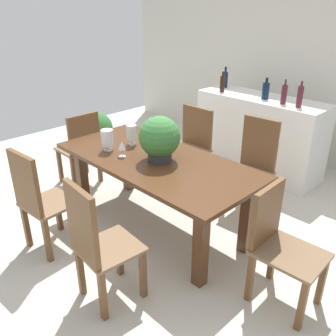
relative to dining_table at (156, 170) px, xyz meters
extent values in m
plane|color=beige|center=(0.00, 0.08, -0.63)|extent=(7.04, 7.04, 0.00)
cube|color=beige|center=(0.00, 2.68, 0.67)|extent=(6.40, 0.10, 2.60)
cube|color=#4C2D19|center=(0.00, 0.00, 0.10)|extent=(1.99, 0.94, 0.04)
cube|color=#4C2D19|center=(-0.83, -0.31, -0.28)|extent=(0.09, 0.09, 0.71)
cube|color=#4C2D19|center=(0.83, -0.31, -0.28)|extent=(0.09, 0.09, 0.71)
cube|color=#4C2D19|center=(-0.83, 0.31, -0.28)|extent=(0.09, 0.09, 0.71)
cube|color=#4C2D19|center=(0.83, 0.31, -0.28)|extent=(0.09, 0.09, 0.71)
cube|color=brown|center=(0.29, 0.70, -0.41)|extent=(0.05, 0.05, 0.43)
cube|color=brown|center=(0.64, 0.72, -0.41)|extent=(0.05, 0.05, 0.43)
cube|color=brown|center=(0.26, 1.03, -0.41)|extent=(0.05, 0.05, 0.43)
cube|color=brown|center=(0.61, 1.06, -0.41)|extent=(0.05, 0.05, 0.43)
cube|color=brown|center=(0.45, 0.88, -0.19)|extent=(0.46, 0.45, 0.03)
cube|color=brown|center=(0.43, 1.07, 0.10)|extent=(0.39, 0.07, 0.55)
cube|color=brown|center=(-0.29, -0.70, -0.41)|extent=(0.05, 0.05, 0.43)
cube|color=brown|center=(-0.63, -0.73, -0.41)|extent=(0.05, 0.05, 0.43)
cube|color=brown|center=(-0.26, -1.03, -0.41)|extent=(0.05, 0.05, 0.43)
cube|color=brown|center=(-0.60, -1.06, -0.41)|extent=(0.05, 0.05, 0.43)
cube|color=brown|center=(-0.45, -0.88, -0.19)|extent=(0.45, 0.44, 0.03)
cube|color=brown|center=(-0.43, -1.06, 0.09)|extent=(0.38, 0.07, 0.52)
cube|color=brown|center=(-0.65, 0.68, -0.41)|extent=(0.04, 0.04, 0.43)
cube|color=brown|center=(-0.24, 0.69, -0.41)|extent=(0.04, 0.04, 0.43)
cube|color=brown|center=(-0.65, 1.07, -0.41)|extent=(0.04, 0.04, 0.43)
cube|color=brown|center=(-0.25, 1.07, -0.41)|extent=(0.04, 0.04, 0.43)
cube|color=brown|center=(-0.45, 0.88, -0.19)|extent=(0.48, 0.46, 0.03)
cube|color=brown|center=(-0.45, 1.09, 0.06)|extent=(0.44, 0.04, 0.48)
cube|color=brown|center=(0.63, -0.72, -0.41)|extent=(0.05, 0.05, 0.43)
cube|color=brown|center=(0.30, -0.69, -0.41)|extent=(0.05, 0.05, 0.43)
cube|color=brown|center=(0.60, -1.07, -0.41)|extent=(0.05, 0.05, 0.43)
cube|color=brown|center=(0.27, -1.04, -0.41)|extent=(0.05, 0.05, 0.43)
cube|color=brown|center=(0.45, -0.88, -0.19)|extent=(0.44, 0.45, 0.03)
cube|color=brown|center=(0.43, -1.07, 0.10)|extent=(0.37, 0.07, 0.55)
cube|color=brown|center=(1.61, -0.16, -0.41)|extent=(0.05, 0.05, 0.43)
cube|color=brown|center=(1.60, 0.17, -0.41)|extent=(0.05, 0.05, 0.43)
cube|color=brown|center=(1.21, -0.17, -0.41)|extent=(0.05, 0.05, 0.43)
cube|color=brown|center=(1.20, 0.16, -0.41)|extent=(0.05, 0.05, 0.43)
cube|color=brown|center=(1.40, 0.00, -0.19)|extent=(0.49, 0.43, 0.03)
cube|color=brown|center=(1.19, -0.01, 0.05)|extent=(0.05, 0.38, 0.46)
cube|color=brown|center=(-1.57, 0.18, -0.41)|extent=(0.04, 0.04, 0.43)
cube|color=brown|center=(-1.57, -0.18, -0.41)|extent=(0.04, 0.04, 0.43)
cube|color=brown|center=(-1.24, 0.18, -0.41)|extent=(0.04, 0.04, 0.43)
cube|color=brown|center=(-1.24, -0.18, -0.41)|extent=(0.04, 0.04, 0.43)
cube|color=brown|center=(-1.40, 0.00, -0.19)|extent=(0.41, 0.44, 0.03)
cube|color=brown|center=(-1.22, 0.00, 0.05)|extent=(0.05, 0.40, 0.45)
cylinder|color=#333338|center=(0.05, 0.00, 0.16)|extent=(0.22, 0.22, 0.09)
sphere|color=#387538|center=(0.05, 0.00, 0.34)|extent=(0.38, 0.38, 0.38)
sphere|color=#DB9EB2|center=(-0.07, -0.02, 0.44)|extent=(0.04, 0.04, 0.04)
sphere|color=#DB9EB2|center=(-0.11, 0.07, 0.38)|extent=(0.06, 0.06, 0.06)
sphere|color=#DB9EB2|center=(0.15, 0.11, 0.41)|extent=(0.04, 0.04, 0.04)
sphere|color=#DB9EB2|center=(0.17, 0.03, 0.31)|extent=(0.06, 0.06, 0.06)
cylinder|color=silver|center=(-0.43, 0.07, 0.12)|extent=(0.07, 0.07, 0.01)
cylinder|color=silver|center=(-0.43, 0.07, 0.15)|extent=(0.02, 0.02, 0.04)
cylinder|color=silver|center=(-0.43, 0.07, 0.25)|extent=(0.10, 0.10, 0.15)
cylinder|color=silver|center=(-0.48, -0.20, 0.12)|extent=(0.08, 0.08, 0.01)
cylinder|color=silver|center=(-0.48, -0.20, 0.15)|extent=(0.03, 0.03, 0.04)
cylinder|color=silver|center=(-0.48, -0.20, 0.25)|extent=(0.12, 0.12, 0.16)
cylinder|color=silver|center=(-0.26, -0.19, 0.12)|extent=(0.06, 0.06, 0.00)
cylinder|color=silver|center=(-0.26, -0.19, 0.16)|extent=(0.01, 0.01, 0.07)
cone|color=silver|center=(-0.26, -0.19, 0.23)|extent=(0.07, 0.07, 0.08)
cube|color=white|center=(-0.08, 1.88, -0.14)|extent=(1.64, 0.57, 0.98)
cylinder|color=#511E28|center=(0.26, 1.77, 0.46)|extent=(0.07, 0.07, 0.22)
cylinder|color=#511E28|center=(0.26, 1.77, 0.60)|extent=(0.02, 0.02, 0.06)
cylinder|color=#0F1E38|center=(-0.75, 1.98, 0.45)|extent=(0.07, 0.07, 0.21)
cylinder|color=#0F1E38|center=(-0.75, 1.98, 0.59)|extent=(0.03, 0.03, 0.07)
cylinder|color=black|center=(-0.61, 1.74, 0.45)|extent=(0.06, 0.06, 0.20)
cylinder|color=black|center=(-0.61, 1.74, 0.58)|extent=(0.02, 0.02, 0.06)
cylinder|color=#0F1E38|center=(-0.01, 1.82, 0.45)|extent=(0.08, 0.08, 0.20)
cylinder|color=#0F1E38|center=(-0.01, 1.82, 0.58)|extent=(0.03, 0.03, 0.06)
cylinder|color=#511E28|center=(0.45, 1.77, 0.47)|extent=(0.06, 0.06, 0.24)
cylinder|color=#511E28|center=(0.45, 1.77, 0.62)|extent=(0.03, 0.03, 0.05)
cylinder|color=brown|center=(-2.03, 0.72, -0.53)|extent=(0.28, 0.28, 0.19)
ellipsoid|color=#387538|center=(-2.03, 0.72, -0.26)|extent=(0.43, 0.43, 0.48)
camera|label=1|loc=(2.28, -2.08, 1.46)|focal=38.88mm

